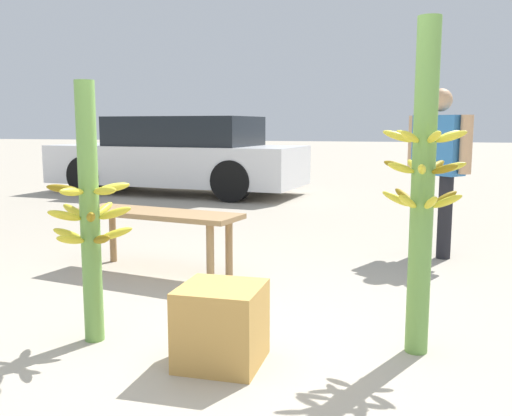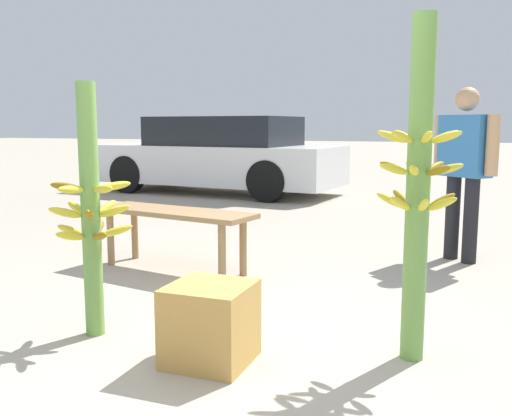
{
  "view_description": "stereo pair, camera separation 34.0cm",
  "coord_description": "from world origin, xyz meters",
  "px_view_note": "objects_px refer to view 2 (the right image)",
  "views": [
    {
      "loc": [
        0.8,
        -2.68,
        1.21
      ],
      "look_at": [
        -0.06,
        0.57,
        0.72
      ],
      "focal_mm": 40.0,
      "sensor_mm": 36.0,
      "label": 1
    },
    {
      "loc": [
        1.12,
        -2.58,
        1.21
      ],
      "look_at": [
        -0.06,
        0.57,
        0.72
      ],
      "focal_mm": 40.0,
      "sensor_mm": 36.0,
      "label": 2
    }
  ],
  "objects_px": {
    "banana_stalk_left": "(91,211)",
    "market_bench": "(174,219)",
    "banana_stalk_center": "(418,189)",
    "vendor_person": "(464,161)",
    "parked_car": "(218,156)",
    "produce_crate": "(210,323)"
  },
  "relations": [
    {
      "from": "banana_stalk_left",
      "to": "market_bench",
      "type": "height_order",
      "value": "banana_stalk_left"
    },
    {
      "from": "banana_stalk_left",
      "to": "banana_stalk_center",
      "type": "height_order",
      "value": "banana_stalk_center"
    },
    {
      "from": "vendor_person",
      "to": "market_bench",
      "type": "relative_size",
      "value": 1.03
    },
    {
      "from": "parked_car",
      "to": "market_bench",
      "type": "bearing_deg",
      "value": -153.31
    },
    {
      "from": "banana_stalk_center",
      "to": "market_bench",
      "type": "relative_size",
      "value": 1.18
    },
    {
      "from": "banana_stalk_center",
      "to": "produce_crate",
      "type": "bearing_deg",
      "value": -156.77
    },
    {
      "from": "vendor_person",
      "to": "produce_crate",
      "type": "distance_m",
      "value": 3.11
    },
    {
      "from": "banana_stalk_left",
      "to": "parked_car",
      "type": "xyz_separation_m",
      "value": [
        -2.25,
        6.68,
        -0.06
      ]
    },
    {
      "from": "produce_crate",
      "to": "vendor_person",
      "type": "bearing_deg",
      "value": 67.63
    },
    {
      "from": "parked_car",
      "to": "vendor_person",
      "type": "bearing_deg",
      "value": -127.56
    },
    {
      "from": "vendor_person",
      "to": "market_bench",
      "type": "distance_m",
      "value": 2.58
    },
    {
      "from": "vendor_person",
      "to": "produce_crate",
      "type": "xyz_separation_m",
      "value": [
        -1.15,
        -2.8,
        -0.7
      ]
    },
    {
      "from": "banana_stalk_left",
      "to": "vendor_person",
      "type": "bearing_deg",
      "value": 53.96
    },
    {
      "from": "banana_stalk_center",
      "to": "produce_crate",
      "type": "relative_size",
      "value": 4.28
    },
    {
      "from": "market_bench",
      "to": "produce_crate",
      "type": "xyz_separation_m",
      "value": [
        1.08,
        -1.59,
        -0.23
      ]
    },
    {
      "from": "banana_stalk_left",
      "to": "vendor_person",
      "type": "relative_size",
      "value": 0.94
    },
    {
      "from": "banana_stalk_left",
      "to": "parked_car",
      "type": "height_order",
      "value": "banana_stalk_left"
    },
    {
      "from": "banana_stalk_center",
      "to": "produce_crate",
      "type": "height_order",
      "value": "banana_stalk_center"
    },
    {
      "from": "market_bench",
      "to": "parked_car",
      "type": "xyz_separation_m",
      "value": [
        -1.97,
        5.2,
        0.23
      ]
    },
    {
      "from": "banana_stalk_center",
      "to": "market_bench",
      "type": "height_order",
      "value": "banana_stalk_center"
    },
    {
      "from": "banana_stalk_left",
      "to": "market_bench",
      "type": "distance_m",
      "value": 1.53
    },
    {
      "from": "market_bench",
      "to": "produce_crate",
      "type": "distance_m",
      "value": 1.94
    }
  ]
}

